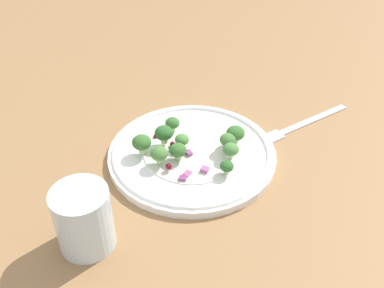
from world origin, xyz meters
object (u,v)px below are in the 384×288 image
at_px(fork, 301,124).
at_px(plate, 192,153).
at_px(broccoli_floret_1, 182,140).
at_px(water_glass, 84,219).
at_px(broccoli_floret_0, 227,167).
at_px(broccoli_floret_2, 159,154).

bearing_deg(fork, plate, -9.74).
bearing_deg(plate, broccoli_floret_1, -56.38).
bearing_deg(plate, water_glass, 17.48).
height_order(plate, broccoli_floret_0, broccoli_floret_0).
bearing_deg(broccoli_floret_0, plate, -81.25).
distance_m(broccoli_floret_2, water_glass, 0.16).
xyz_separation_m(broccoli_floret_0, broccoli_floret_2, (0.07, -0.07, 0.01)).
xyz_separation_m(broccoli_floret_1, water_glass, (0.19, 0.08, 0.01)).
bearing_deg(broccoli_floret_1, broccoli_floret_2, 15.10).
bearing_deg(broccoli_floret_2, plate, 179.28).
relative_size(broccoli_floret_2, water_glass, 0.30).
xyz_separation_m(broccoli_floret_0, broccoli_floret_1, (0.02, -0.09, 0.00)).
relative_size(plate, broccoli_floret_1, 11.68).
bearing_deg(water_glass, plate, -162.52).
height_order(plate, water_glass, water_glass).
xyz_separation_m(plate, broccoli_floret_1, (0.01, -0.01, 0.02)).
relative_size(plate, broccoli_floret_0, 12.81).
height_order(broccoli_floret_0, fork, broccoli_floret_0).
bearing_deg(fork, broccoli_floret_1, -12.93).
distance_m(broccoli_floret_1, water_glass, 0.21).
bearing_deg(broccoli_floret_0, fork, -168.89).
distance_m(broccoli_floret_0, broccoli_floret_1, 0.09).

